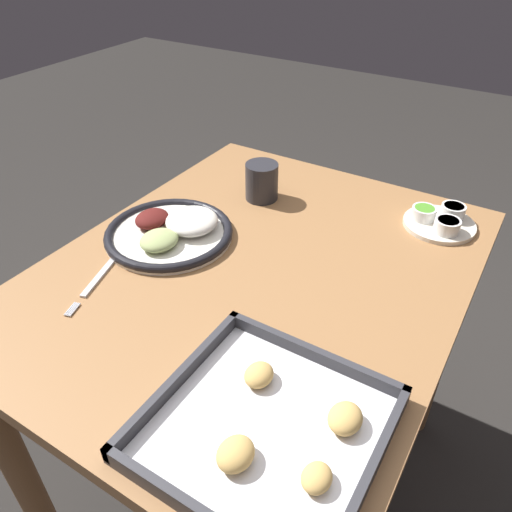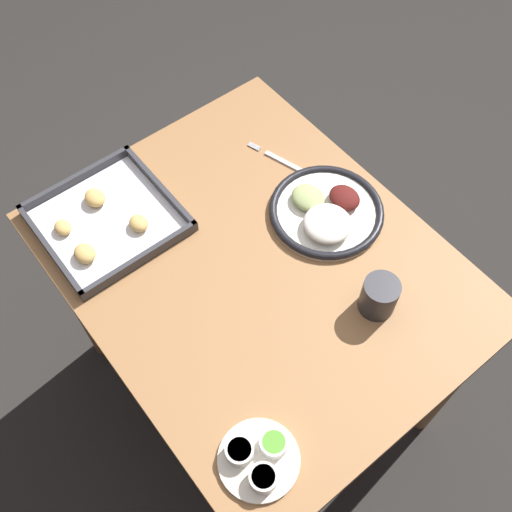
{
  "view_description": "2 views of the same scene",
  "coord_description": "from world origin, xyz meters",
  "px_view_note": "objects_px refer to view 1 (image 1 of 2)",
  "views": [
    {
      "loc": [
        0.67,
        0.41,
        1.38
      ],
      "look_at": [
        0.0,
        0.0,
        0.8
      ],
      "focal_mm": 35.0,
      "sensor_mm": 36.0,
      "label": 1
    },
    {
      "loc": [
        -0.55,
        0.44,
        1.94
      ],
      "look_at": [
        0.0,
        0.0,
        0.8
      ],
      "focal_mm": 42.0,
      "sensor_mm": 36.0,
      "label": 2
    }
  ],
  "objects_px": {
    "dinner_plate": "(171,231)",
    "fork": "(98,278)",
    "baking_tray": "(269,426)",
    "saucer_plate": "(441,220)",
    "drinking_cup": "(262,181)"
  },
  "relations": [
    {
      "from": "dinner_plate",
      "to": "baking_tray",
      "type": "xyz_separation_m",
      "value": [
        0.31,
        0.42,
        -0.0
      ]
    },
    {
      "from": "fork",
      "to": "saucer_plate",
      "type": "relative_size",
      "value": 1.21
    },
    {
      "from": "baking_tray",
      "to": "fork",
      "type": "bearing_deg",
      "value": -104.5
    },
    {
      "from": "fork",
      "to": "saucer_plate",
      "type": "xyz_separation_m",
      "value": [
        -0.54,
        0.51,
        0.01
      ]
    },
    {
      "from": "saucer_plate",
      "to": "drinking_cup",
      "type": "bearing_deg",
      "value": -76.38
    },
    {
      "from": "saucer_plate",
      "to": "baking_tray",
      "type": "height_order",
      "value": "saucer_plate"
    },
    {
      "from": "dinner_plate",
      "to": "fork",
      "type": "distance_m",
      "value": 0.19
    },
    {
      "from": "dinner_plate",
      "to": "fork",
      "type": "relative_size",
      "value": 1.45
    },
    {
      "from": "dinner_plate",
      "to": "saucer_plate",
      "type": "relative_size",
      "value": 1.75
    },
    {
      "from": "saucer_plate",
      "to": "drinking_cup",
      "type": "xyz_separation_m",
      "value": [
        0.1,
        -0.4,
        0.03
      ]
    },
    {
      "from": "dinner_plate",
      "to": "baking_tray",
      "type": "bearing_deg",
      "value": 54.14
    },
    {
      "from": "dinner_plate",
      "to": "saucer_plate",
      "type": "xyz_separation_m",
      "value": [
        -0.35,
        0.48,
        0.0
      ]
    },
    {
      "from": "fork",
      "to": "drinking_cup",
      "type": "bearing_deg",
      "value": 149.38
    },
    {
      "from": "fork",
      "to": "baking_tray",
      "type": "relative_size",
      "value": 0.62
    },
    {
      "from": "dinner_plate",
      "to": "saucer_plate",
      "type": "height_order",
      "value": "dinner_plate"
    }
  ]
}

